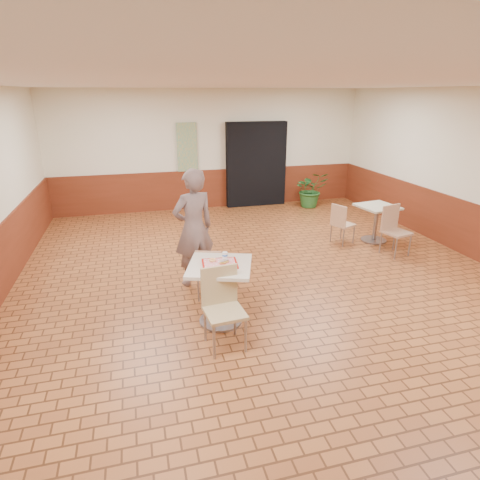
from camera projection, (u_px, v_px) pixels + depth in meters
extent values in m
cube|color=brown|center=(273.00, 289.00, 6.26)|extent=(8.00, 10.00, 0.01)
cube|color=white|center=(279.00, 83.00, 5.22)|extent=(8.00, 10.00, 0.01)
cube|color=beige|center=(210.00, 150.00, 10.28)|extent=(8.00, 0.01, 3.00)
cube|color=#632613|center=(211.00, 189.00, 10.61)|extent=(8.00, 0.04, 1.00)
cube|color=black|center=(256.00, 165.00, 10.60)|extent=(1.60, 0.22, 2.20)
cube|color=gray|center=(187.00, 147.00, 10.05)|extent=(0.50, 0.03, 1.20)
cube|color=beige|center=(220.00, 266.00, 5.10)|extent=(0.79, 0.79, 0.04)
cylinder|color=gray|center=(220.00, 295.00, 5.24)|extent=(0.09, 0.09, 0.79)
cylinder|color=gray|center=(221.00, 320.00, 5.37)|extent=(0.57, 0.57, 0.03)
cube|color=tan|center=(225.00, 313.00, 4.70)|extent=(0.49, 0.49, 0.04)
cube|color=tan|center=(219.00, 285.00, 4.79)|extent=(0.45, 0.07, 0.49)
cylinder|color=gray|center=(214.00, 342.00, 4.55)|extent=(0.03, 0.03, 0.44)
cylinder|color=gray|center=(246.00, 336.00, 4.67)|extent=(0.03, 0.03, 0.44)
cylinder|color=gray|center=(205.00, 325.00, 4.89)|extent=(0.03, 0.03, 0.44)
cylinder|color=gray|center=(235.00, 319.00, 5.01)|extent=(0.03, 0.03, 0.44)
cube|color=#DDAC84|center=(210.00, 274.00, 5.91)|extent=(0.47, 0.47, 0.04)
cube|color=#DDAC84|center=(208.00, 264.00, 5.67)|extent=(0.36, 0.14, 0.41)
cylinder|color=gray|center=(222.00, 281.00, 6.11)|extent=(0.03, 0.03, 0.36)
cylinder|color=gray|center=(202.00, 281.00, 6.13)|extent=(0.03, 0.03, 0.36)
cylinder|color=gray|center=(220.00, 291.00, 5.82)|extent=(0.03, 0.03, 0.36)
cylinder|color=gray|center=(198.00, 290.00, 5.83)|extent=(0.03, 0.03, 0.36)
imported|color=#6C5754|center=(194.00, 228.00, 6.16)|extent=(0.78, 0.63, 1.85)
cube|color=#AF140D|center=(220.00, 264.00, 5.09)|extent=(0.44, 0.34, 0.02)
cube|color=#E18585|center=(220.00, 263.00, 5.08)|extent=(0.39, 0.30, 0.00)
torus|color=#F8A65A|center=(213.00, 260.00, 5.13)|extent=(0.11, 0.11, 0.03)
ellipsoid|color=gold|center=(224.00, 262.00, 5.06)|extent=(0.15, 0.11, 0.04)
cube|color=beige|center=(224.00, 260.00, 5.05)|extent=(0.13, 0.10, 0.01)
ellipsoid|color=#CF501C|center=(220.00, 264.00, 5.03)|extent=(0.03, 0.03, 0.02)
cylinder|color=silver|center=(225.00, 255.00, 5.20)|extent=(0.07, 0.07, 0.09)
cylinder|color=blue|center=(225.00, 255.00, 5.19)|extent=(0.07, 0.07, 0.02)
cube|color=#B9B695|center=(378.00, 207.00, 8.07)|extent=(0.71, 0.71, 0.04)
cylinder|color=gray|center=(375.00, 224.00, 8.20)|extent=(0.08, 0.08, 0.71)
cylinder|color=gray|center=(373.00, 240.00, 8.31)|extent=(0.51, 0.51, 0.03)
cube|color=tan|center=(343.00, 225.00, 8.09)|extent=(0.49, 0.49, 0.04)
cube|color=tan|center=(339.00, 215.00, 7.92)|extent=(0.17, 0.36, 0.41)
cylinder|color=gray|center=(354.00, 234.00, 8.13)|extent=(0.03, 0.03, 0.37)
cylinder|color=gray|center=(341.00, 230.00, 8.37)|extent=(0.03, 0.03, 0.37)
cylinder|color=gray|center=(343.00, 238.00, 7.95)|extent=(0.03, 0.03, 0.37)
cylinder|color=gray|center=(331.00, 233.00, 8.19)|extent=(0.03, 0.03, 0.37)
cube|color=tan|center=(397.00, 233.00, 7.46)|extent=(0.51, 0.51, 0.04)
cube|color=tan|center=(390.00, 217.00, 7.54)|extent=(0.42, 0.13, 0.47)
cylinder|color=gray|center=(396.00, 249.00, 7.31)|extent=(0.03, 0.03, 0.42)
cylinder|color=gray|center=(410.00, 245.00, 7.47)|extent=(0.03, 0.03, 0.42)
cylinder|color=gray|center=(381.00, 243.00, 7.61)|extent=(0.03, 0.03, 0.42)
cylinder|color=gray|center=(394.00, 240.00, 7.78)|extent=(0.03, 0.03, 0.42)
imported|color=#266026|center=(311.00, 189.00, 10.65)|extent=(0.91, 0.81, 0.95)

